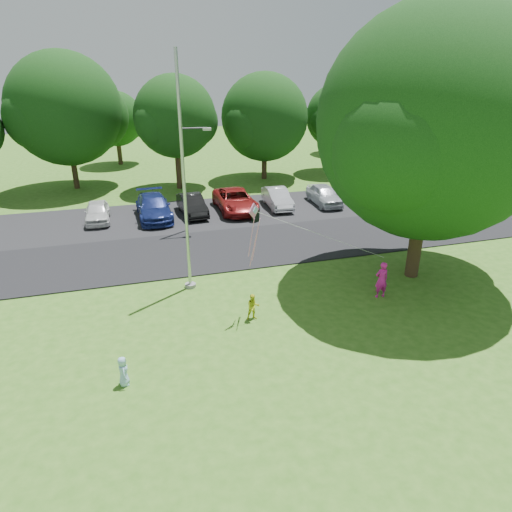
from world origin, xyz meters
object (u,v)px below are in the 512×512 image
object	(u,v)px
big_tree	(432,130)
kite	(257,223)
trash_can	(255,215)
woman	(381,280)
child_blue	(123,371)
flagpole	(185,199)
street_lamp	(188,170)
child_yellow	(253,307)

from	to	relation	value
big_tree	kite	xyz separation A→B (m)	(-8.06, -1.24, -2.91)
trash_can	woman	world-z (taller)	woman
big_tree	child_blue	size ratio (longest dim) A/B	11.79
flagpole	woman	size ratio (longest dim) A/B	6.05
kite	child_blue	bearing A→B (deg)	172.72
trash_can	kite	size ratio (longest dim) A/B	0.15
flagpole	child_blue	size ratio (longest dim) A/B	9.80
flagpole	trash_can	world-z (taller)	flagpole
kite	trash_can	bearing A→B (deg)	36.15
big_tree	child_blue	world-z (taller)	big_tree
child_blue	big_tree	bearing A→B (deg)	-74.76
flagpole	kite	bearing A→B (deg)	-53.91
flagpole	street_lamp	bearing A→B (deg)	80.75
child_yellow	street_lamp	bearing A→B (deg)	94.86
kite	street_lamp	bearing A→B (deg)	57.83
trash_can	street_lamp	bearing A→B (deg)	-172.77
street_lamp	big_tree	world-z (taller)	big_tree
big_tree	woman	distance (m)	6.65
flagpole	kite	world-z (taller)	flagpole
child_blue	kite	xyz separation A→B (m)	(5.33, 3.14, 3.39)
trash_can	child_blue	world-z (taller)	child_blue
street_lamp	woman	world-z (taller)	street_lamp
trash_can	flagpole	bearing A→B (deg)	-124.26
trash_can	woman	bearing A→B (deg)	-78.23
flagpole	street_lamp	distance (m)	7.57
street_lamp	trash_can	world-z (taller)	street_lamp
woman	child_yellow	xyz separation A→B (m)	(-5.84, -0.25, -0.28)
street_lamp	kite	distance (m)	10.61
flagpole	kite	size ratio (longest dim) A/B	1.69
child_blue	kite	size ratio (longest dim) A/B	0.17
child_blue	woman	bearing A→B (deg)	-77.73
child_blue	trash_can	bearing A→B (deg)	-33.79
big_tree	flagpole	bearing A→B (deg)	169.82
big_tree	kite	world-z (taller)	big_tree
trash_can	child_yellow	distance (m)	12.06
flagpole	child_yellow	size ratio (longest dim) A/B	9.13
woman	child_blue	bearing A→B (deg)	15.66
street_lamp	woman	distance (m)	12.95
big_tree	child_yellow	xyz separation A→B (m)	(-8.35, -1.69, -6.26)
woman	child_blue	distance (m)	11.27
woman	child_yellow	world-z (taller)	woman
flagpole	big_tree	size ratio (longest dim) A/B	0.83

